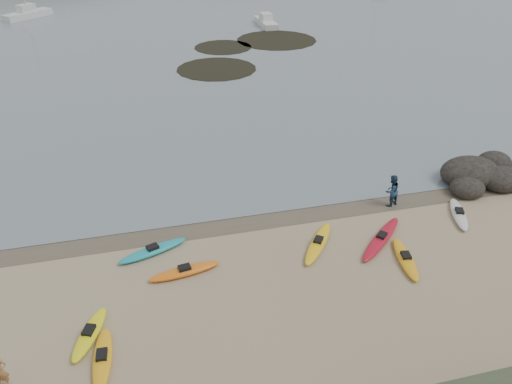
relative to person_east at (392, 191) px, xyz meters
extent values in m
plane|color=tan|center=(-7.60, 0.80, -0.95)|extent=(600.00, 600.00, 0.00)
plane|color=brown|center=(-7.60, 0.50, -0.94)|extent=(60.00, 60.00, 0.00)
ellipsoid|color=#B51225|center=(-2.01, -3.04, -0.78)|extent=(3.77, 3.55, 0.34)
ellipsoid|color=yellow|center=(-5.25, -2.63, -0.78)|extent=(2.82, 3.47, 0.34)
ellipsoid|color=#FFB015|center=(-15.62, -7.46, -0.78)|extent=(0.90, 3.14, 0.34)
ellipsoid|color=orange|center=(-11.99, -3.16, -0.78)|extent=(3.47, 1.22, 0.34)
ellipsoid|color=teal|center=(-13.32, -1.24, -0.78)|extent=(3.59, 1.88, 0.34)
ellipsoid|color=#FFAD15|center=(-1.63, -4.82, -0.78)|extent=(1.31, 3.39, 0.34)
ellipsoid|color=silver|center=(3.10, -2.01, -0.78)|extent=(1.85, 3.26, 0.34)
ellipsoid|color=#F6F014|center=(-16.14, -6.07, -0.78)|extent=(1.72, 3.01, 0.34)
imported|color=navy|center=(0.00, 0.00, 0.00)|extent=(1.12, 1.00, 1.90)
ellipsoid|color=black|center=(5.95, 1.32, -0.67)|extent=(3.69, 2.87, 1.84)
ellipsoid|color=black|center=(7.45, 0.32, -0.73)|extent=(2.66, 2.25, 1.43)
ellipsoid|color=black|center=(4.95, 0.02, -0.76)|extent=(2.05, 1.84, 1.23)
ellipsoid|color=black|center=(8.15, 2.02, -0.70)|extent=(2.25, 2.05, 1.64)
cylinder|color=black|center=(-5.02, 27.46, -0.92)|extent=(8.02, 8.02, 0.04)
cylinder|color=black|center=(3.99, 37.01, -0.92)|extent=(9.59, 9.59, 0.04)
cylinder|color=black|center=(-2.86, 35.34, -0.92)|extent=(6.56, 6.56, 0.04)
cube|color=silver|center=(-26.70, 57.53, -0.46)|extent=(6.41, 6.32, 0.98)
cube|color=silver|center=(4.72, 44.62, -0.51)|extent=(1.79, 6.21, 0.87)
camera|label=1|loc=(-13.13, -21.31, 14.24)|focal=35.00mm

